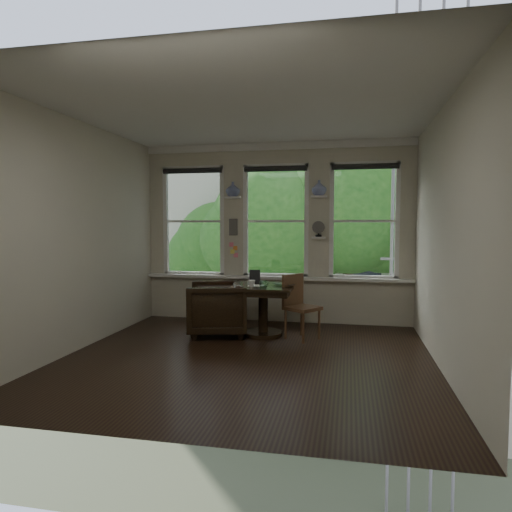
% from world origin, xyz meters
% --- Properties ---
extents(ground, '(4.50, 4.50, 0.00)m').
position_xyz_m(ground, '(0.00, 0.00, 0.00)').
color(ground, black).
rests_on(ground, ground).
extents(ceiling, '(4.50, 4.50, 0.00)m').
position_xyz_m(ceiling, '(0.00, 0.00, 3.00)').
color(ceiling, silver).
rests_on(ceiling, ground).
extents(wall_back, '(4.50, 0.00, 4.50)m').
position_xyz_m(wall_back, '(0.00, 2.25, 1.50)').
color(wall_back, beige).
rests_on(wall_back, ground).
extents(wall_front, '(4.50, 0.00, 4.50)m').
position_xyz_m(wall_front, '(0.00, -2.25, 1.50)').
color(wall_front, beige).
rests_on(wall_front, ground).
extents(wall_left, '(0.00, 4.50, 4.50)m').
position_xyz_m(wall_left, '(-2.25, 0.00, 1.50)').
color(wall_left, beige).
rests_on(wall_left, ground).
extents(wall_right, '(0.00, 4.50, 4.50)m').
position_xyz_m(wall_right, '(2.25, 0.00, 1.50)').
color(wall_right, beige).
rests_on(wall_right, ground).
extents(window_left, '(1.10, 0.12, 1.90)m').
position_xyz_m(window_left, '(-1.45, 2.25, 1.70)').
color(window_left, white).
rests_on(window_left, ground).
extents(window_center, '(1.10, 0.12, 1.90)m').
position_xyz_m(window_center, '(0.00, 2.25, 1.70)').
color(window_center, white).
rests_on(window_center, ground).
extents(window_right, '(1.10, 0.12, 1.90)m').
position_xyz_m(window_right, '(1.45, 2.25, 1.70)').
color(window_right, white).
rests_on(window_right, ground).
extents(shelf_left, '(0.26, 0.16, 0.03)m').
position_xyz_m(shelf_left, '(-0.72, 2.15, 2.10)').
color(shelf_left, white).
rests_on(shelf_left, ground).
extents(shelf_right, '(0.26, 0.16, 0.03)m').
position_xyz_m(shelf_right, '(0.72, 2.15, 2.10)').
color(shelf_right, white).
rests_on(shelf_right, ground).
extents(intercom, '(0.14, 0.06, 0.28)m').
position_xyz_m(intercom, '(-0.72, 2.18, 1.60)').
color(intercom, '#59544F').
rests_on(intercom, ground).
extents(sticky_notes, '(0.16, 0.01, 0.24)m').
position_xyz_m(sticky_notes, '(-0.72, 2.19, 1.25)').
color(sticky_notes, pink).
rests_on(sticky_notes, ground).
extents(desk_fan, '(0.20, 0.20, 0.24)m').
position_xyz_m(desk_fan, '(0.72, 2.13, 1.53)').
color(desk_fan, '#59544F').
rests_on(desk_fan, ground).
extents(vase_left, '(0.24, 0.24, 0.25)m').
position_xyz_m(vase_left, '(-0.72, 2.15, 2.24)').
color(vase_left, silver).
rests_on(vase_left, shelf_left).
extents(vase_right, '(0.24, 0.24, 0.25)m').
position_xyz_m(vase_right, '(0.72, 2.15, 2.24)').
color(vase_right, silver).
rests_on(vase_right, shelf_right).
extents(table, '(0.90, 0.90, 0.75)m').
position_xyz_m(table, '(-0.01, 1.17, 0.38)').
color(table, black).
rests_on(table, ground).
extents(armchair_left, '(1.04, 1.03, 0.79)m').
position_xyz_m(armchair_left, '(-0.69, 1.07, 0.40)').
color(armchair_left, black).
rests_on(armchair_left, ground).
extents(cushion_red, '(0.45, 0.45, 0.06)m').
position_xyz_m(cushion_red, '(-0.69, 1.07, 0.45)').
color(cushion_red, maroon).
rests_on(cushion_red, armchair_left).
extents(side_chair_right, '(0.59, 0.59, 0.92)m').
position_xyz_m(side_chair_right, '(0.58, 1.07, 0.46)').
color(side_chair_right, '#49261A').
rests_on(side_chair_right, ground).
extents(laptop, '(0.42, 0.37, 0.03)m').
position_xyz_m(laptop, '(0.25, 1.13, 0.76)').
color(laptop, black).
rests_on(laptop, table).
extents(mug, '(0.11, 0.11, 0.10)m').
position_xyz_m(mug, '(-0.14, 0.95, 0.80)').
color(mug, white).
rests_on(mug, table).
extents(drinking_glass, '(0.15, 0.15, 0.10)m').
position_xyz_m(drinking_glass, '(0.04, 0.90, 0.80)').
color(drinking_glass, white).
rests_on(drinking_glass, table).
extents(tablet, '(0.17, 0.09, 0.22)m').
position_xyz_m(tablet, '(-0.16, 1.25, 0.86)').
color(tablet, black).
rests_on(tablet, table).
extents(papers, '(0.25, 0.32, 0.00)m').
position_xyz_m(papers, '(-0.12, 1.16, 0.75)').
color(papers, silver).
rests_on(papers, table).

